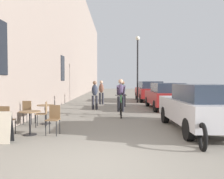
# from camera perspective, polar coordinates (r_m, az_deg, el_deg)

# --- Properties ---
(ground_plane) EXTENTS (88.00, 88.00, 0.00)m
(ground_plane) POSITION_cam_1_polar(r_m,az_deg,el_deg) (5.05, -3.29, -16.97)
(ground_plane) COLOR gray
(building_facade_left) EXTENTS (0.54, 68.00, 11.71)m
(building_facade_left) POSITION_cam_1_polar(r_m,az_deg,el_deg) (19.58, -11.07, 14.50)
(building_facade_left) COLOR gray
(building_facade_left) RESTS_ON ground_plane
(cafe_table_near) EXTENTS (0.64, 0.64, 0.72)m
(cafe_table_near) POSITION_cam_1_polar(r_m,az_deg,el_deg) (7.86, -18.54, -6.25)
(cafe_table_near) COLOR black
(cafe_table_near) RESTS_ON ground_plane
(cafe_chair_near_toward_street) EXTENTS (0.41, 0.41, 0.89)m
(cafe_chair_near_toward_street) POSITION_cam_1_polar(r_m,az_deg,el_deg) (7.73, -13.39, -6.36)
(cafe_chair_near_toward_street) COLOR black
(cafe_chair_near_toward_street) RESTS_ON ground_plane
(cafe_chair_near_toward_wall) EXTENTS (0.41, 0.41, 0.89)m
(cafe_chair_near_toward_wall) POSITION_cam_1_polar(r_m,az_deg,el_deg) (8.03, -23.37, -6.15)
(cafe_chair_near_toward_wall) COLOR black
(cafe_chair_near_toward_wall) RESTS_ON ground_plane
(cafe_table_mid) EXTENTS (0.64, 0.64, 0.72)m
(cafe_table_mid) POSITION_cam_1_polar(r_m,az_deg,el_deg) (9.66, -15.17, -4.65)
(cafe_table_mid) COLOR black
(cafe_table_mid) RESTS_ON ground_plane
(cafe_chair_mid_toward_street) EXTENTS (0.41, 0.41, 0.89)m
(cafe_chair_mid_toward_street) POSITION_cam_1_polar(r_m,az_deg,el_deg) (9.78, -18.89, -4.63)
(cafe_chair_mid_toward_street) COLOR black
(cafe_chair_mid_toward_street) RESTS_ON ground_plane
(cafe_chair_mid_toward_wall) EXTENTS (0.43, 0.43, 0.89)m
(cafe_chair_mid_toward_wall) POSITION_cam_1_polar(r_m,az_deg,el_deg) (9.10, -15.66, -5.10)
(cafe_chair_mid_toward_wall) COLOR black
(cafe_chair_mid_toward_wall) RESTS_ON ground_plane
(sandwich_board_sign) EXTENTS (0.57, 0.40, 0.84)m
(sandwich_board_sign) POSITION_cam_1_polar(r_m,az_deg,el_deg) (7.19, -24.31, -7.96)
(sandwich_board_sign) COLOR black
(sandwich_board_sign) RESTS_ON ground_plane
(cyclist_on_bicycle) EXTENTS (0.52, 1.76, 1.74)m
(cyclist_on_bicycle) POSITION_cam_1_polar(r_m,az_deg,el_deg) (11.33, 2.05, -2.12)
(cyclist_on_bicycle) COLOR black
(cyclist_on_bicycle) RESTS_ON ground_plane
(pedestrian_near) EXTENTS (0.36, 0.27, 1.62)m
(pedestrian_near) POSITION_cam_1_polar(r_m,az_deg,el_deg) (13.92, -4.04, -0.91)
(pedestrian_near) COLOR #26262D
(pedestrian_near) RESTS_ON ground_plane
(pedestrian_mid) EXTENTS (0.35, 0.25, 1.61)m
(pedestrian_mid) POSITION_cam_1_polar(r_m,az_deg,el_deg) (15.36, 2.54, -0.63)
(pedestrian_mid) COLOR #26262D
(pedestrian_mid) RESTS_ON ground_plane
(pedestrian_far) EXTENTS (0.37, 0.29, 1.64)m
(pedestrian_far) POSITION_cam_1_polar(r_m,az_deg,el_deg) (16.88, -2.50, -0.34)
(pedestrian_far) COLOR #26262D
(pedestrian_far) RESTS_ON ground_plane
(street_lamp) EXTENTS (0.32, 0.32, 4.90)m
(street_lamp) POSITION_cam_1_polar(r_m,az_deg,el_deg) (18.26, 5.97, 6.71)
(street_lamp) COLOR black
(street_lamp) RESTS_ON ground_plane
(parked_car_nearest) EXTENTS (1.88, 4.33, 1.53)m
(parked_car_nearest) POSITION_cam_1_polar(r_m,az_deg,el_deg) (8.53, 19.89, -3.77)
(parked_car_nearest) COLOR #B7B7BC
(parked_car_nearest) RESTS_ON ground_plane
(parked_car_second) EXTENTS (1.83, 4.25, 1.51)m
(parked_car_second) POSITION_cam_1_polar(r_m,az_deg,el_deg) (14.36, 12.31, -1.38)
(parked_car_second) COLOR maroon
(parked_car_second) RESTS_ON ground_plane
(parked_car_third) EXTENTS (1.91, 4.43, 1.57)m
(parked_car_third) POSITION_cam_1_polar(r_m,az_deg,el_deg) (19.73, 8.69, -0.31)
(parked_car_third) COLOR maroon
(parked_car_third) RESTS_ON ground_plane
(parked_motorcycle) EXTENTS (0.62, 2.14, 0.92)m
(parked_motorcycle) POSITION_cam_1_polar(r_m,az_deg,el_deg) (6.96, 18.97, -8.30)
(parked_motorcycle) COLOR black
(parked_motorcycle) RESTS_ON ground_plane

